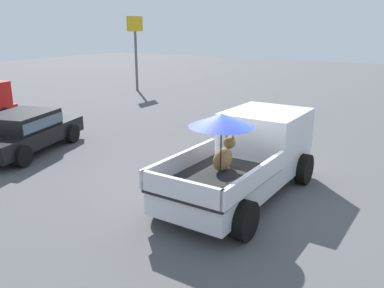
{
  "coord_description": "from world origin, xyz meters",
  "views": [
    {
      "loc": [
        -8.35,
        -3.82,
        4.02
      ],
      "look_at": [
        0.12,
        1.44,
        1.1
      ],
      "focal_mm": 37.96,
      "sensor_mm": 36.0,
      "label": 1
    }
  ],
  "objects": [
    {
      "name": "ground_plane",
      "position": [
        0.0,
        0.0,
        0.0
      ],
      "size": [
        80.0,
        80.0,
        0.0
      ],
      "primitive_type": "plane",
      "color": "#4C4C4F"
    },
    {
      "name": "pickup_truck_main",
      "position": [
        0.43,
        -0.01,
        0.98
      ],
      "size": [
        5.1,
        2.35,
        2.26
      ],
      "rotation": [
        0.0,
        0.0,
        -0.03
      ],
      "color": "black",
      "rests_on": "ground"
    },
    {
      "name": "parked_sedan_far",
      "position": [
        -0.36,
        7.59,
        0.74
      ],
      "size": [
        4.62,
        2.91,
        1.33
      ],
      "rotation": [
        0.0,
        0.0,
        0.29
      ],
      "color": "black",
      "rests_on": "ground"
    },
    {
      "name": "motel_sign",
      "position": [
        11.97,
        12.97,
        3.24
      ],
      "size": [
        1.4,
        0.16,
        4.57
      ],
      "color": "#59595B",
      "rests_on": "ground"
    }
  ]
}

